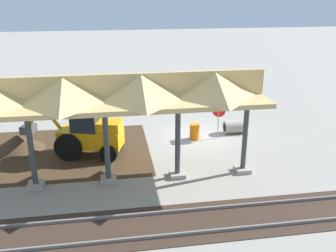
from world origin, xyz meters
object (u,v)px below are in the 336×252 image
at_px(traffic_barrel, 195,132).
at_px(stop_sign, 219,114).
at_px(concrete_pipe, 235,127).
at_px(backhoe, 88,132).

bearing_deg(traffic_barrel, stop_sign, 177.21).
bearing_deg(traffic_barrel, concrete_pipe, -167.87).
distance_m(backhoe, concrete_pipe, 8.75).
xyz_separation_m(backhoe, traffic_barrel, (-5.90, -1.30, -0.81)).
relative_size(stop_sign, traffic_barrel, 2.27).
height_order(concrete_pipe, traffic_barrel, traffic_barrel).
height_order(backhoe, concrete_pipe, backhoe).
bearing_deg(stop_sign, backhoe, 9.63).
bearing_deg(backhoe, traffic_barrel, -167.60).
xyz_separation_m(stop_sign, backhoe, (7.26, 1.23, -0.20)).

